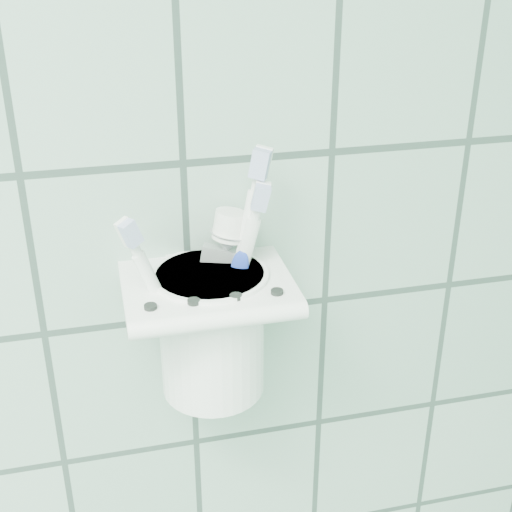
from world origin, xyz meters
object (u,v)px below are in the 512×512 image
Objects in this scene: toothbrush_blue at (218,266)px; cup at (212,328)px; holder_bracket at (207,289)px; toothpaste_tube at (202,284)px; toothbrush_pink at (198,296)px; toothbrush_orange at (214,272)px.

cup is at bearing -103.09° from toothbrush_blue.
holder_bracket is 0.65× the size of toothbrush_blue.
toothbrush_blue is (0.01, 0.01, 0.01)m from holder_bracket.
cup is 0.72× the size of toothpaste_tube.
cup is 0.04m from toothbrush_pink.
toothbrush_blue is at bearing 5.66° from toothbrush_pink.
holder_bracket is at bearing -102.12° from toothbrush_blue.
holder_bracket is 0.02m from toothbrush_blue.
holder_bracket is at bearing -68.88° from toothpaste_tube.
toothbrush_pink is at bearing -88.12° from toothpaste_tube.
toothbrush_orange is at bearing 67.88° from holder_bracket.
toothbrush_orange is (-0.00, 0.01, -0.01)m from toothbrush_blue.
toothbrush_pink reaches higher than holder_bracket.
toothbrush_orange is at bearing 23.12° from toothbrush_pink.
toothbrush_blue reaches higher than toothbrush_pink.
holder_bracket is 0.78× the size of toothbrush_pink.
toothbrush_pink is 0.03m from toothbrush_orange.
toothbrush_pink reaches higher than toothpaste_tube.
toothbrush_blue reaches higher than toothpaste_tube.
toothpaste_tube is (-0.01, 0.01, -0.02)m from toothbrush_blue.
toothpaste_tube is at bearing 104.40° from cup.
toothbrush_pink is (-0.01, -0.01, 0.04)m from cup.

